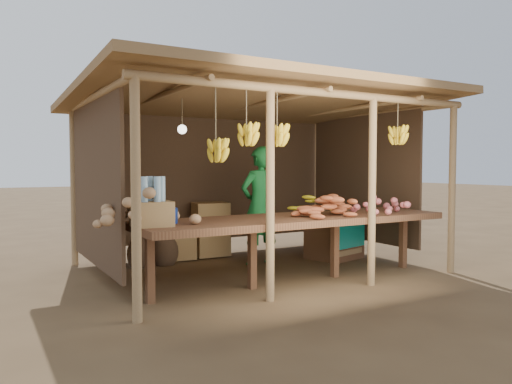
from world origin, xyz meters
TOP-DOWN VIEW (x-y plane):
  - ground at (0.00, 0.00)m, footprint 60.00×60.00m
  - stall_structure at (-0.02, -0.07)m, footprint 4.70×3.50m
  - counter at (0.00, -0.95)m, footprint 3.90×1.05m
  - potato_heap at (-1.89, -0.91)m, footprint 1.17×0.82m
  - sweet_potato_heap at (0.43, -1.15)m, footprint 1.08×0.84m
  - onion_heap at (1.10, -1.23)m, footprint 0.92×0.63m
  - banana_pile at (0.62, -0.51)m, footprint 0.59×0.47m
  - tomato_basin at (-1.68, -0.80)m, footprint 0.46×0.46m
  - bottle_box at (-1.80, -1.04)m, footprint 0.43×0.36m
  - vendor at (0.20, 0.23)m, footprint 0.64×0.44m
  - tarp_crate at (1.41, 0.07)m, footprint 0.95×0.87m
  - carton_stack at (-0.35, 1.12)m, footprint 1.10×0.44m
  - burlap_sacks at (-1.16, 0.88)m, footprint 0.73×0.38m

SIDE VIEW (x-z plane):
  - ground at x=0.00m, z-range 0.00..0.00m
  - burlap_sacks at x=-1.16m, z-range -0.03..0.48m
  - carton_stack at x=-0.35m, z-range -0.05..0.77m
  - tarp_crate at x=1.41m, z-range -0.09..0.87m
  - counter at x=0.00m, z-range 0.34..1.14m
  - vendor at x=0.20m, z-range 0.00..1.68m
  - tomato_basin at x=-1.68m, z-range 0.78..1.02m
  - banana_pile at x=0.62m, z-range 0.80..1.14m
  - sweet_potato_heap at x=0.43m, z-range 0.80..1.16m
  - onion_heap at x=1.10m, z-range 0.80..1.16m
  - potato_heap at x=-1.89m, z-range 0.80..1.17m
  - bottle_box at x=-1.80m, z-range 0.74..1.24m
  - stall_structure at x=-0.02m, z-range 0.70..3.13m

